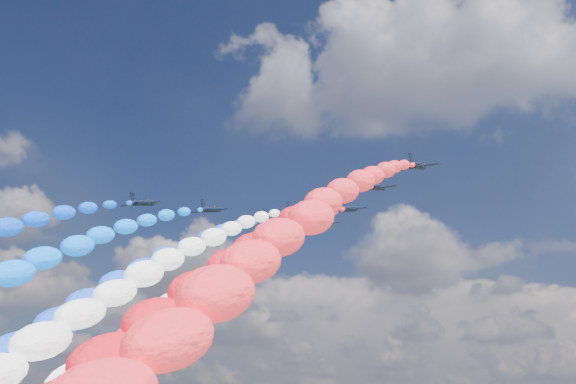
% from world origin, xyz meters
% --- Properties ---
extents(jet_0, '(10.33, 13.61, 6.37)m').
position_xyz_m(jet_0, '(-31.63, -7.09, 107.66)').
color(jet_0, black).
extents(jet_1, '(10.33, 13.61, 6.37)m').
position_xyz_m(jet_1, '(-19.52, 3.56, 107.66)').
color(jet_1, black).
extents(trail_1, '(5.54, 97.57, 53.03)m').
position_xyz_m(trail_1, '(-19.52, -47.63, 82.36)').
color(trail_1, '#0966F6').
extents(jet_2, '(9.75, 13.20, 6.37)m').
position_xyz_m(jet_2, '(-9.01, 16.17, 107.66)').
color(jet_2, black).
extents(trail_2, '(5.54, 97.57, 53.03)m').
position_xyz_m(trail_2, '(-9.01, -35.02, 82.36)').
color(trail_2, blue).
extents(jet_3, '(9.91, 13.31, 6.37)m').
position_xyz_m(jet_3, '(-1.60, 12.19, 107.66)').
color(jet_3, black).
extents(trail_3, '(5.54, 97.57, 53.03)m').
position_xyz_m(trail_3, '(-1.60, -39.00, 82.36)').
color(trail_3, white).
extents(jet_4, '(10.25, 13.55, 6.37)m').
position_xyz_m(jet_4, '(1.26, 24.51, 107.66)').
color(jet_4, black).
extents(trail_4, '(5.54, 97.57, 53.03)m').
position_xyz_m(trail_4, '(1.26, -26.68, 82.36)').
color(trail_4, white).
extents(jet_5, '(10.03, 13.40, 6.37)m').
position_xyz_m(jet_5, '(10.83, 15.65, 107.66)').
color(jet_5, black).
extents(trail_5, '(5.54, 97.57, 53.03)m').
position_xyz_m(trail_5, '(10.83, -35.54, 82.36)').
color(trail_5, red).
extents(jet_6, '(9.57, 13.07, 6.37)m').
position_xyz_m(jet_6, '(21.31, 2.90, 107.66)').
color(jet_6, black).
extents(trail_6, '(5.54, 97.57, 53.03)m').
position_xyz_m(trail_6, '(21.31, -48.29, 82.36)').
color(trail_6, red).
extents(jet_7, '(10.25, 13.56, 6.37)m').
position_xyz_m(jet_7, '(32.38, -6.58, 107.66)').
color(jet_7, black).
extents(trail_7, '(5.54, 97.57, 53.03)m').
position_xyz_m(trail_7, '(32.38, -57.77, 82.36)').
color(trail_7, '#F82833').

